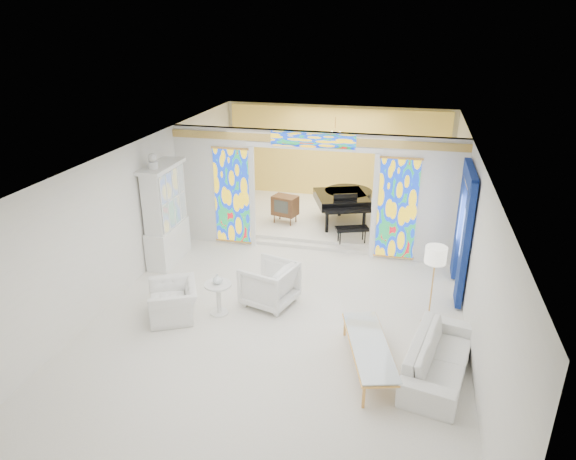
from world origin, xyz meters
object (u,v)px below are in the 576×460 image
(armchair_left, at_px, (173,301))
(armchair_right, at_px, (269,284))
(china_cabinet, at_px, (166,215))
(sofa, at_px, (439,357))
(grand_piano, at_px, (345,198))
(tv_console, at_px, (285,206))
(coffee_table, at_px, (370,346))

(armchair_left, xyz_separation_m, armchair_right, (1.68, 0.91, 0.11))
(china_cabinet, distance_m, sofa, 6.88)
(china_cabinet, bearing_deg, grand_piano, 39.27)
(sofa, bearing_deg, china_cabinet, 76.52)
(china_cabinet, relative_size, armchair_left, 2.63)
(grand_piano, xyz_separation_m, tv_console, (-1.57, -0.47, -0.18))
(tv_console, bearing_deg, china_cabinet, -115.06)
(sofa, distance_m, tv_console, 6.83)
(sofa, xyz_separation_m, grand_piano, (-2.37, 6.04, 0.54))
(grand_piano, relative_size, tv_console, 3.66)
(coffee_table, height_order, tv_console, tv_console)
(sofa, relative_size, tv_console, 2.88)
(coffee_table, bearing_deg, china_cabinet, 149.02)
(china_cabinet, height_order, sofa, china_cabinet)
(armchair_left, height_order, sofa, armchair_left)
(armchair_right, distance_m, sofa, 3.63)
(grand_piano, height_order, tv_console, grand_piano)
(armchair_right, height_order, grand_piano, grand_piano)
(coffee_table, bearing_deg, grand_piano, 101.55)
(armchair_right, height_order, coffee_table, armchair_right)
(armchair_left, height_order, coffee_table, armchair_left)
(china_cabinet, relative_size, coffee_table, 1.27)
(armchair_right, bearing_deg, china_cabinet, -99.22)
(armchair_right, bearing_deg, coffee_table, 69.43)
(coffee_table, bearing_deg, tv_console, 116.53)
(armchair_left, distance_m, sofa, 5.01)
(armchair_right, bearing_deg, tv_console, -154.15)
(sofa, xyz_separation_m, tv_console, (-3.94, 5.57, 0.36))
(china_cabinet, distance_m, armchair_right, 3.28)
(armchair_left, distance_m, coffee_table, 3.91)
(armchair_right, bearing_deg, armchair_left, -44.88)
(armchair_left, relative_size, armchair_right, 1.06)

